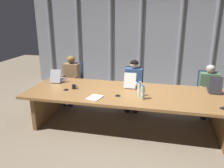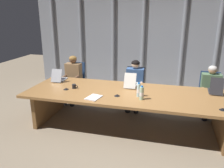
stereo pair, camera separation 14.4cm
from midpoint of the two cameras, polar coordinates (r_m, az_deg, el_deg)
The scene contains 19 objects.
ground_plane at distance 4.68m, azimuth 4.57°, elevation -10.48°, with size 13.39×13.39×0.00m, color #7F705B.
conference_table at distance 4.44m, azimuth 4.75°, elevation -3.80°, with size 3.93×1.39×0.72m.
curtain_backdrop at distance 6.76m, azimuth 8.93°, elevation 9.98°, with size 6.69×0.17×2.66m.
laptop_left_end at distance 5.24m, azimuth -12.30°, elevation 1.45°, with size 0.26×0.44×0.29m.
laptop_left_mid at distance 4.77m, azimuth 5.61°, elevation 0.20°, with size 0.26×0.49×0.31m.
laptop_center at distance 4.79m, azimuth 25.23°, elevation -1.30°, with size 0.25×0.44×0.33m.
office_chair_left_end at distance 5.99m, azimuth -8.52°, elevation -0.57°, with size 0.60×0.60×0.96m.
office_chair_left_mid at distance 5.58m, azimuth 6.47°, elevation -1.96°, with size 0.60×0.60×0.93m.
office_chair_center at distance 5.61m, azimuth 23.54°, elevation -3.29°, with size 0.60×0.60×0.92m.
person_left_end at distance 5.76m, azimuth -9.21°, elevation 1.84°, with size 0.40×0.55×1.17m.
person_left_mid at distance 5.34m, azimuth 6.42°, elevation 0.58°, with size 0.41×0.55×1.14m.
person_center at distance 5.37m, azimuth 24.25°, elevation -1.04°, with size 0.41×0.55×1.11m.
water_bottle_primary at distance 4.03m, azimuth 8.46°, elevation -2.32°, with size 0.08×0.08×0.25m.
water_bottle_secondary at distance 4.17m, azimuth 7.69°, elevation -1.55°, with size 0.07×0.07×0.27m.
coffee_mug_near at distance 4.64m, azimuth -8.57°, elevation -0.59°, with size 0.12×0.08×0.09m.
conference_mic_left_side at distance 4.61m, azimuth -10.54°, elevation -1.16°, with size 0.11×0.11×0.04m, color black.
conference_mic_middle at distance 4.19m, azimuth 2.27°, elevation -2.80°, with size 0.11×0.11×0.04m, color black.
conference_mic_right_side at distance 4.04m, azimuth 26.94°, elevation -5.62°, with size 0.11×0.11×0.04m, color black.
spiral_notepad at distance 4.10m, azimuth -3.62°, elevation -3.41°, with size 0.28×0.34×0.03m.
Camera 2 is at (0.78, -4.06, 2.20)m, focal length 36.48 mm.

